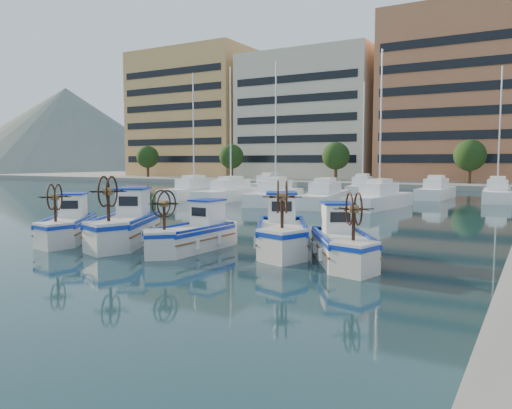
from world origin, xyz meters
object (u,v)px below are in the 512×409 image
Objects in this scene: fishing_boat_b at (126,224)px; fishing_boat_d at (282,231)px; fishing_boat_c at (194,233)px; fishing_boat_a at (68,224)px; fishing_boat_e at (342,242)px.

fishing_boat_b is 6.71m from fishing_boat_d.
fishing_boat_d is (6.47, 1.77, -0.03)m from fishing_boat_b.
fishing_boat_c is 0.85× the size of fishing_boat_d.
fishing_boat_a is at bearing 168.94° from fishing_boat_b.
fishing_boat_b reaches higher than fishing_boat_c.
fishing_boat_c is at bearing 155.16° from fishing_boat_e.
fishing_boat_d reaches higher than fishing_boat_e.
fishing_boat_d is at bearing 130.09° from fishing_boat_e.
fishing_boat_a is at bearing 156.16° from fishing_boat_e.
fishing_boat_d is at bearing 29.45° from fishing_boat_c.
fishing_boat_e is at bearing 8.06° from fishing_boat_c.
fishing_boat_e is at bearing -28.24° from fishing_boat_a.
fishing_boat_d is 1.12× the size of fishing_boat_e.
fishing_boat_b is 1.04× the size of fishing_boat_d.
fishing_boat_e is (9.28, 0.83, -0.11)m from fishing_boat_b.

